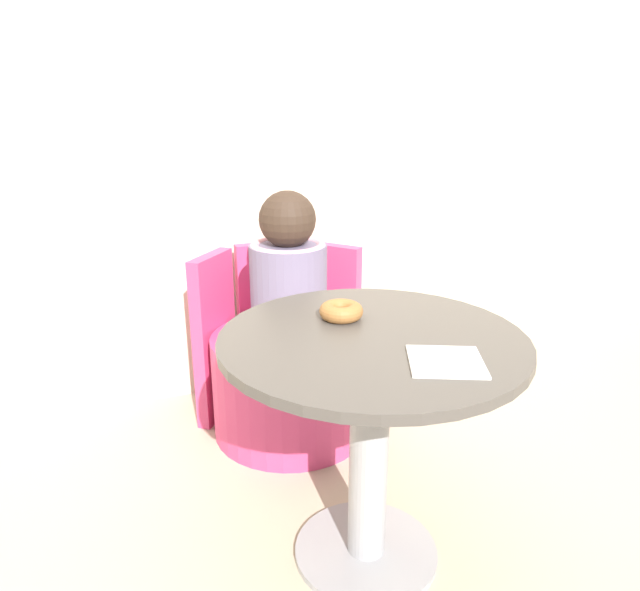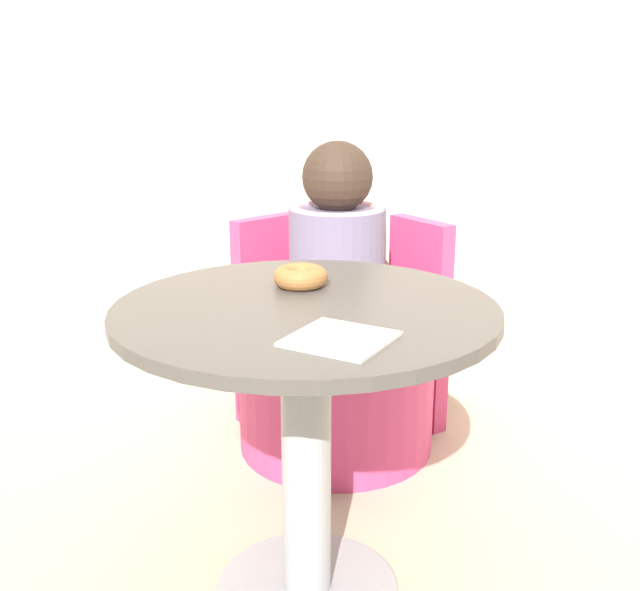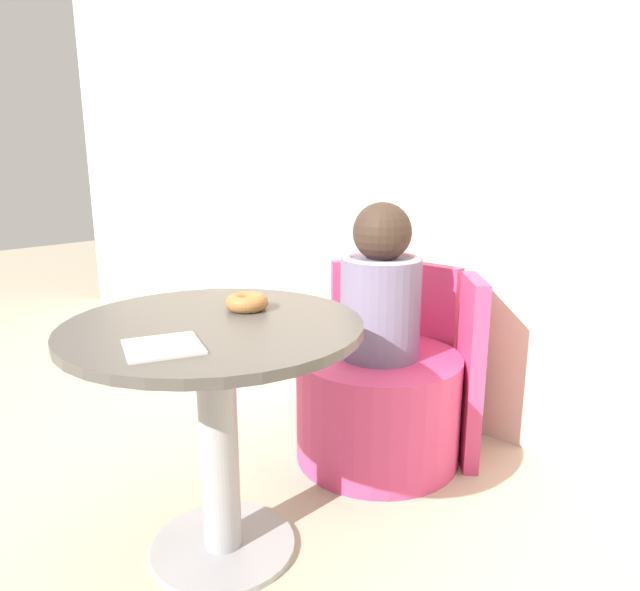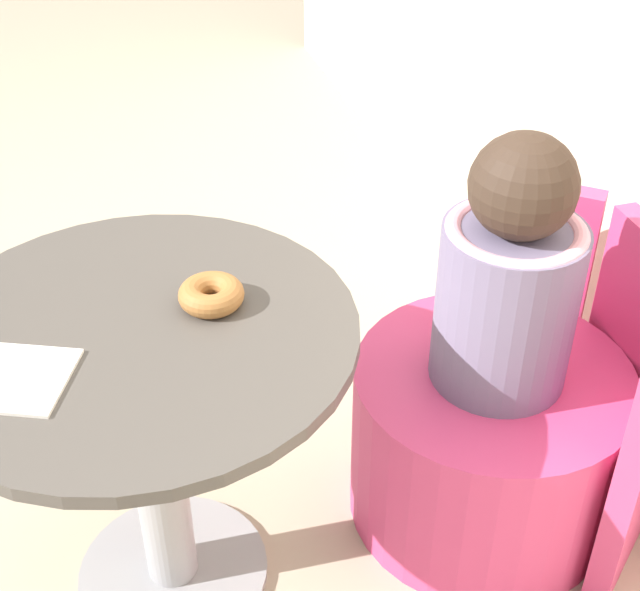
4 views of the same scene
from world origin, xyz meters
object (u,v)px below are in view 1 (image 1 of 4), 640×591
object	(u,v)px
tub_chair	(290,383)
child_figure	(288,273)
donut	(341,311)
round_table	(370,400)

from	to	relation	value
tub_chair	child_figure	world-z (taller)	child_figure
tub_chair	child_figure	xyz separation A→B (m)	(0.00, 0.00, 0.42)
donut	tub_chair	bearing A→B (deg)	87.35
donut	child_figure	bearing A→B (deg)	87.35
tub_chair	child_figure	bearing A→B (deg)	0.00
round_table	donut	size ratio (longest dim) A/B	6.54
round_table	donut	world-z (taller)	donut
round_table	tub_chair	distance (m)	0.74
child_figure	donut	bearing A→B (deg)	-92.65
tub_chair	donut	distance (m)	0.73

